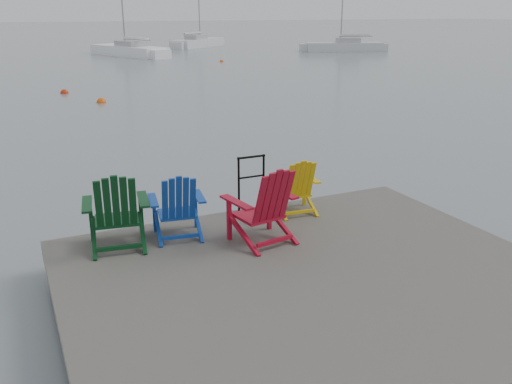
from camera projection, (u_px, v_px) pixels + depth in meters
name	position (u px, v px, depth m)	size (l,w,h in m)	color
ground	(314.00, 310.00, 6.84)	(400.00, 400.00, 0.00)	slate
dock	(315.00, 285.00, 6.73)	(6.00, 5.00, 1.40)	#2B2826
handrail	(251.00, 177.00, 8.71)	(0.48, 0.04, 0.90)	black
chair_green	(116.00, 210.00, 7.25)	(0.96, 0.91, 1.09)	#093315
chair_blue	(178.00, 205.00, 7.62)	(0.85, 0.80, 0.97)	navy
chair_red	(264.00, 205.00, 7.42)	(0.98, 0.92, 1.11)	maroon
chair_yellow	(296.00, 186.00, 8.56)	(0.78, 0.73, 0.91)	gold
sailboat_near	(129.00, 51.00, 45.30)	(5.11, 8.84, 11.85)	white
sailboat_mid	(198.00, 43.00, 56.38)	(7.33, 6.85, 11.06)	silver
sailboat_far	(344.00, 48.00, 50.02)	(7.19, 4.11, 9.84)	silver
buoy_a	(65.00, 93.00, 24.76)	(0.37, 0.37, 0.37)	#B9240A
buoy_b	(101.00, 103.00, 22.25)	(0.39, 0.39, 0.39)	#D7500C
buoy_c	(222.00, 62.00, 40.09)	(0.32, 0.32, 0.32)	#E1510D
buoy_d	(153.00, 57.00, 44.39)	(0.38, 0.38, 0.38)	red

